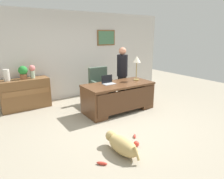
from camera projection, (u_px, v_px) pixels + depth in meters
The scene contains 15 objects.
ground_plane at pixel (120, 123), 4.68m from camera, with size 12.00×12.00×0.00m, color #9E937F.
back_wall at pixel (73, 55), 6.41m from camera, with size 7.00×0.16×2.70m.
desk at pixel (119, 96), 5.35m from camera, with size 1.86×0.86×0.75m.
credenza at pixel (25, 94), 5.52m from camera, with size 1.27×0.50×0.83m.
armchair at pixel (101, 87), 6.04m from camera, with size 0.60×0.59×1.05m.
person_standing at pixel (122, 74), 6.04m from camera, with size 0.32×0.32×1.64m.
dog_lying at pixel (121, 144), 3.48m from camera, with size 0.35×0.85×0.30m.
laptop at pixel (108, 82), 5.23m from camera, with size 0.32×0.22×0.22m.
desk_lamp at pixel (137, 61), 5.53m from camera, with size 0.22×0.22×0.68m.
vase_with_flowers at pixel (32, 70), 5.48m from camera, with size 0.17×0.17×0.36m.
vase_empty at pixel (7, 75), 5.15m from camera, with size 0.15×0.15×0.31m, color silver.
potted_plant at pixel (23, 72), 5.36m from camera, with size 0.24×0.24×0.36m.
dog_toy_ball at pixel (136, 144), 3.69m from camera, with size 0.11×0.11×0.11m, color #E53F33.
dog_toy_bone at pixel (102, 163), 3.18m from camera, with size 0.18×0.05×0.05m, color #E53F33.
dog_toy_plush at pixel (135, 136), 4.03m from camera, with size 0.15×0.05×0.05m, color #E53F33.
Camera 1 is at (-2.54, -3.48, 2.00)m, focal length 32.06 mm.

